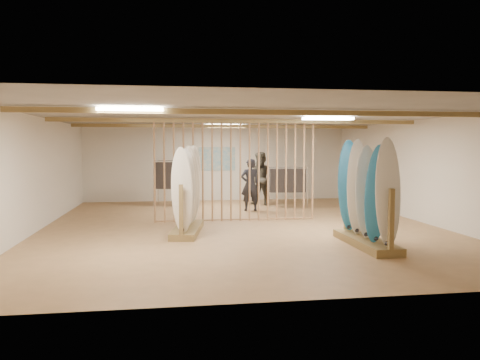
{
  "coord_description": "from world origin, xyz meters",
  "views": [
    {
      "loc": [
        -1.79,
        -11.92,
        2.04
      ],
      "look_at": [
        0.0,
        0.0,
        1.2
      ],
      "focal_mm": 35.0,
      "sensor_mm": 36.0,
      "label": 1
    }
  ],
  "objects": [
    {
      "name": "ceiling_slats",
      "position": [
        0.0,
        0.0,
        2.72
      ],
      "size": [
        9.5,
        6.12,
        0.1
      ],
      "primitive_type": "cube",
      "color": "olive",
      "rests_on": "ground"
    },
    {
      "name": "wall_back",
      "position": [
        0.0,
        6.0,
        1.4
      ],
      "size": [
        12.0,
        0.0,
        12.0
      ],
      "primitive_type": "plane",
      "rotation": [
        1.57,
        0.0,
        0.0
      ],
      "color": "silver",
      "rests_on": "ground"
    },
    {
      "name": "wall_left",
      "position": [
        -5.0,
        0.0,
        1.4
      ],
      "size": [
        0.0,
        12.0,
        12.0
      ],
      "primitive_type": "plane",
      "rotation": [
        1.57,
        0.0,
        1.57
      ],
      "color": "silver",
      "rests_on": "ground"
    },
    {
      "name": "ceiling",
      "position": [
        0.0,
        0.0,
        2.8
      ],
      "size": [
        12.0,
        12.0,
        0.0
      ],
      "primitive_type": "plane",
      "rotation": [
        3.14,
        0.0,
        0.0
      ],
      "color": "#9C9893",
      "rests_on": "ground"
    },
    {
      "name": "light_panels",
      "position": [
        0.0,
        0.0,
        2.74
      ],
      "size": [
        1.2,
        0.35,
        0.06
      ],
      "primitive_type": "cube",
      "color": "white",
      "rests_on": "ground"
    },
    {
      "name": "shopper_a",
      "position": [
        0.76,
        2.85,
        0.95
      ],
      "size": [
        0.7,
        0.49,
        1.9
      ],
      "primitive_type": "imported",
      "rotation": [
        0.0,
        0.0,
        3.16
      ],
      "color": "#222229",
      "rests_on": "floor"
    },
    {
      "name": "poster",
      "position": [
        0.0,
        5.98,
        1.6
      ],
      "size": [
        1.4,
        0.03,
        0.9
      ],
      "primitive_type": "cube",
      "color": "teal",
      "rests_on": "ground"
    },
    {
      "name": "wall_right",
      "position": [
        5.0,
        0.0,
        1.4
      ],
      "size": [
        0.0,
        12.0,
        12.0
      ],
      "primitive_type": "plane",
      "rotation": [
        1.57,
        0.0,
        -1.57
      ],
      "color": "silver",
      "rests_on": "ground"
    },
    {
      "name": "shopper_b",
      "position": [
        1.39,
        4.16,
        1.07
      ],
      "size": [
        1.31,
        1.26,
        2.13
      ],
      "primitive_type": "imported",
      "rotation": [
        0.0,
        0.0,
        -0.64
      ],
      "color": "#3E3A30",
      "rests_on": "floor"
    },
    {
      "name": "clothing_rack_b",
      "position": [
        2.17,
        3.56,
        0.92
      ],
      "size": [
        1.31,
        0.41,
        1.41
      ],
      "rotation": [
        0.0,
        0.0,
        -0.06
      ],
      "color": "silver",
      "rests_on": "floor"
    },
    {
      "name": "clothing_rack_a",
      "position": [
        -1.57,
        4.45,
        1.06
      ],
      "size": [
        1.46,
        0.82,
        1.64
      ],
      "rotation": [
        0.0,
        0.0,
        -0.33
      ],
      "color": "silver",
      "rests_on": "floor"
    },
    {
      "name": "rack_right",
      "position": [
        2.22,
        -2.82,
        0.73
      ],
      "size": [
        0.61,
        2.26,
        2.14
      ],
      "rotation": [
        0.0,
        0.0,
        0.01
      ],
      "color": "olive",
      "rests_on": "floor"
    },
    {
      "name": "wall_front",
      "position": [
        0.0,
        -6.0,
        1.4
      ],
      "size": [
        12.0,
        0.0,
        12.0
      ],
      "primitive_type": "plane",
      "rotation": [
        -1.57,
        0.0,
        0.0
      ],
      "color": "silver",
      "rests_on": "ground"
    },
    {
      "name": "rack_left",
      "position": [
        -1.39,
        -0.78,
        0.71
      ],
      "size": [
        0.93,
        2.25,
        2.08
      ],
      "rotation": [
        0.0,
        0.0,
        -0.17
      ],
      "color": "olive",
      "rests_on": "floor"
    },
    {
      "name": "floor",
      "position": [
        0.0,
        0.0,
        0.0
      ],
      "size": [
        12.0,
        12.0,
        0.0
      ],
      "primitive_type": "plane",
      "color": "tan",
      "rests_on": "ground"
    },
    {
      "name": "bamboo_partition",
      "position": [
        0.0,
        0.8,
        1.4
      ],
      "size": [
        4.45,
        0.05,
        2.78
      ],
      "color": "#AF8055",
      "rests_on": "ground"
    }
  ]
}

